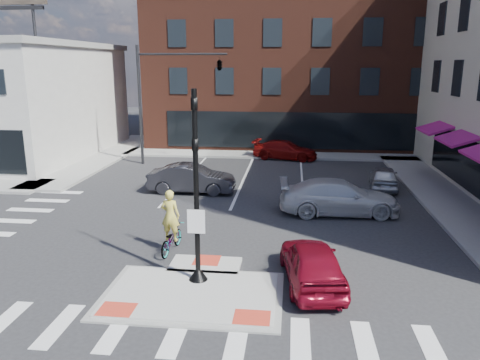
# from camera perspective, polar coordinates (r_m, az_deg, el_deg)

# --- Properties ---
(ground) EXTENTS (120.00, 120.00, 0.00)m
(ground) POSITION_cam_1_polar(r_m,az_deg,el_deg) (14.98, -5.40, -13.04)
(ground) COLOR #28282B
(ground) RESTS_ON ground
(refuge_island) EXTENTS (5.40, 4.65, 0.13)m
(refuge_island) POSITION_cam_1_polar(r_m,az_deg,el_deg) (14.73, -5.62, -13.32)
(refuge_island) COLOR gray
(refuge_island) RESTS_ON ground
(sidewalk_e) EXTENTS (3.00, 24.00, 0.15)m
(sidewalk_e) POSITION_cam_1_polar(r_m,az_deg,el_deg) (25.28, 24.53, -2.71)
(sidewalk_e) COLOR gray
(sidewalk_e) RESTS_ON ground
(sidewalk_n) EXTENTS (26.00, 3.00, 0.15)m
(sidewalk_n) POSITION_cam_1_polar(r_m,az_deg,el_deg) (35.68, 6.58, 3.05)
(sidewalk_n) COLOR gray
(sidewalk_n) RESTS_ON ground
(building_n) EXTENTS (24.40, 18.40, 15.50)m
(building_n) POSITION_cam_1_polar(r_m,az_deg,el_deg) (45.04, 6.88, 15.19)
(building_n) COLOR #4C2217
(building_n) RESTS_ON ground
(building_far_left) EXTENTS (10.00, 12.00, 10.00)m
(building_far_left) POSITION_cam_1_polar(r_m,az_deg,el_deg) (65.42, 0.45, 12.43)
(building_far_left) COLOR slate
(building_far_left) RESTS_ON ground
(building_far_right) EXTENTS (12.00, 12.00, 12.00)m
(building_far_right) POSITION_cam_1_polar(r_m,az_deg,el_deg) (67.32, 12.01, 13.03)
(building_far_right) COLOR brown
(building_far_right) RESTS_ON ground
(signal_pole) EXTENTS (0.60, 0.60, 5.98)m
(signal_pole) POSITION_cam_1_polar(r_m,az_deg,el_deg) (14.43, -5.30, -3.97)
(signal_pole) COLOR black
(signal_pole) RESTS_ON refuge_island
(mast_arm_signal) EXTENTS (6.10, 2.24, 8.00)m
(mast_arm_signal) POSITION_cam_1_polar(r_m,az_deg,el_deg) (31.68, -5.20, 12.89)
(mast_arm_signal) COLOR black
(mast_arm_signal) RESTS_ON ground
(red_sedan) EXTENTS (2.25, 4.38, 1.43)m
(red_sedan) POSITION_cam_1_polar(r_m,az_deg,el_deg) (15.09, 8.79, -9.93)
(red_sedan) COLOR maroon
(red_sedan) RESTS_ON ground
(white_pickup) EXTENTS (5.61, 2.56, 1.59)m
(white_pickup) POSITION_cam_1_polar(r_m,az_deg,el_deg) (22.13, 11.99, -2.04)
(white_pickup) COLOR silver
(white_pickup) RESTS_ON ground
(bg_car_dark) EXTENTS (4.66, 1.66, 1.53)m
(bg_car_dark) POSITION_cam_1_polar(r_m,az_deg,el_deg) (25.36, -5.93, 0.17)
(bg_car_dark) COLOR #2A2A2F
(bg_car_dark) RESTS_ON ground
(bg_car_silver) EXTENTS (1.97, 3.93, 1.29)m
(bg_car_silver) POSITION_cam_1_polar(r_m,az_deg,el_deg) (27.24, 17.09, 0.32)
(bg_car_silver) COLOR silver
(bg_car_silver) RESTS_ON ground
(bg_car_red) EXTENTS (4.95, 2.79, 1.35)m
(bg_car_red) POSITION_cam_1_polar(r_m,az_deg,el_deg) (34.33, 5.52, 3.67)
(bg_car_red) COLOR maroon
(bg_car_red) RESTS_ON ground
(cyclist) EXTENTS (0.88, 1.98, 2.38)m
(cyclist) POSITION_cam_1_polar(r_m,az_deg,el_deg) (17.49, -8.43, -6.20)
(cyclist) COLOR #3F3F44
(cyclist) RESTS_ON ground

